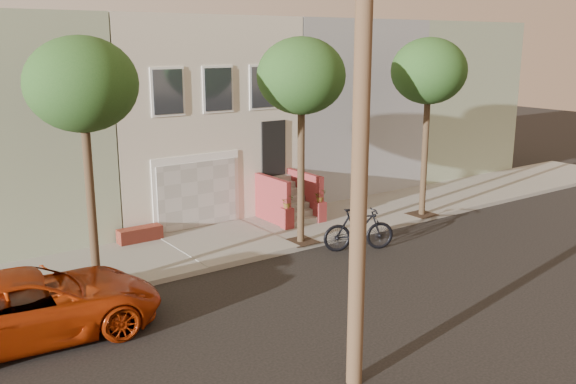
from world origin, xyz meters
TOP-DOWN VIEW (x-y plane):
  - ground at (0.00, 0.00)m, footprint 90.00×90.00m
  - sidewalk at (0.00, 5.35)m, footprint 40.00×3.70m
  - house_row at (0.00, 11.19)m, footprint 33.10×11.70m
  - tree_left at (-5.50, 3.90)m, footprint 2.70×2.57m
  - tree_mid at (1.00, 3.90)m, footprint 2.70×2.57m
  - tree_right at (6.50, 3.90)m, footprint 2.70×2.57m
  - pickup_truck at (-7.46, 2.19)m, footprint 5.64×2.92m
  - motorcycle at (2.22, 2.54)m, footprint 2.30×1.48m

SIDE VIEW (x-z plane):
  - ground at x=0.00m, z-range 0.00..0.00m
  - sidewalk at x=0.00m, z-range 0.00..0.15m
  - motorcycle at x=2.22m, z-range 0.00..1.34m
  - pickup_truck at x=-7.46m, z-range 0.00..1.52m
  - house_row at x=0.00m, z-range 0.14..7.14m
  - tree_left at x=-5.50m, z-range 2.11..8.41m
  - tree_mid at x=1.00m, z-range 2.11..8.41m
  - tree_right at x=6.50m, z-range 2.11..8.41m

